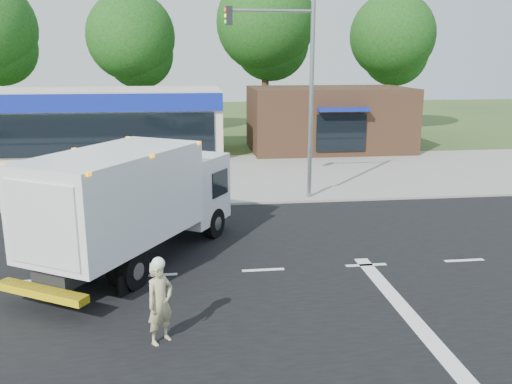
# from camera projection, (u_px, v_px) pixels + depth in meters

# --- Properties ---
(ground) EXTENTS (120.00, 120.00, 0.00)m
(ground) POSITION_uv_depth(u_px,v_px,m) (263.00, 270.00, 15.27)
(ground) COLOR #385123
(ground) RESTS_ON ground
(road_asphalt) EXTENTS (60.00, 14.00, 0.02)m
(road_asphalt) POSITION_uv_depth(u_px,v_px,m) (263.00, 270.00, 15.27)
(road_asphalt) COLOR black
(road_asphalt) RESTS_ON ground
(sidewalk) EXTENTS (60.00, 2.40, 0.12)m
(sidewalk) POSITION_uv_depth(u_px,v_px,m) (237.00, 197.00, 23.15)
(sidewalk) COLOR gray
(sidewalk) RESTS_ON ground
(parking_apron) EXTENTS (60.00, 9.00, 0.02)m
(parking_apron) POSITION_uv_depth(u_px,v_px,m) (227.00, 170.00, 28.75)
(parking_apron) COLOR gray
(parking_apron) RESTS_ON ground
(lane_markings) EXTENTS (55.20, 7.00, 0.01)m
(lane_markings) POSITION_uv_depth(u_px,v_px,m) (321.00, 287.00, 14.13)
(lane_markings) COLOR silver
(lane_markings) RESTS_ON road_asphalt
(ems_box_truck) EXTENTS (6.01, 7.87, 3.43)m
(ems_box_truck) POSITION_uv_depth(u_px,v_px,m) (134.00, 197.00, 15.41)
(ems_box_truck) COLOR black
(ems_box_truck) RESTS_ON ground
(emergency_worker) EXTENTS (0.77, 0.76, 1.90)m
(emergency_worker) POSITION_uv_depth(u_px,v_px,m) (160.00, 301.00, 11.22)
(emergency_worker) COLOR tan
(emergency_worker) RESTS_ON ground
(retail_strip_mall) EXTENTS (18.00, 6.20, 4.00)m
(retail_strip_mall) POSITION_uv_depth(u_px,v_px,m) (72.00, 122.00, 32.90)
(retail_strip_mall) COLOR beige
(retail_strip_mall) RESTS_ON ground
(brown_storefront) EXTENTS (10.00, 6.70, 4.00)m
(brown_storefront) POSITION_uv_depth(u_px,v_px,m) (329.00, 119.00, 34.87)
(brown_storefront) COLOR #382316
(brown_storefront) RESTS_ON ground
(traffic_signal_pole) EXTENTS (3.51, 0.25, 8.00)m
(traffic_signal_pole) POSITION_uv_depth(u_px,v_px,m) (296.00, 81.00, 21.68)
(traffic_signal_pole) COLOR gray
(traffic_signal_pole) RESTS_ON ground
(background_trees) EXTENTS (36.77, 7.39, 12.10)m
(background_trees) POSITION_uv_depth(u_px,v_px,m) (201.00, 36.00, 40.51)
(background_trees) COLOR #332114
(background_trees) RESTS_ON ground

